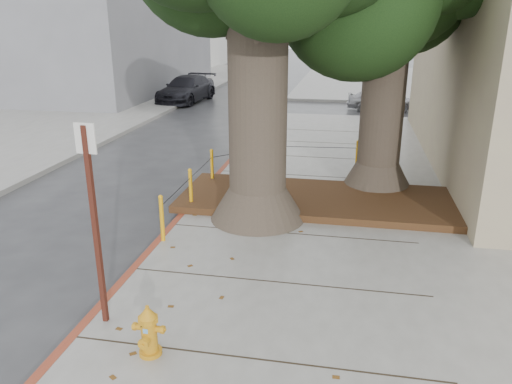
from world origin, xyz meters
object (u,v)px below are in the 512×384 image
signpost (94,215)px  car_dark (187,89)px  car_silver (380,99)px  car_red (474,101)px  fire_hydrant (149,331)px

signpost → car_dark: (-5.48, 20.32, -1.09)m
car_silver → car_red: (4.17, -0.59, 0.11)m
signpost → car_dark: bearing=107.5°
fire_hydrant → signpost: signpost is taller
car_red → signpost: bearing=152.2°
fire_hydrant → car_red: (7.92, 19.54, 0.16)m
car_silver → car_dark: 10.18m
fire_hydrant → car_dark: size_ratio=0.15×
fire_hydrant → car_red: size_ratio=0.18×
car_red → car_dark: car_dark is taller
car_silver → car_dark: size_ratio=0.68×
fire_hydrant → car_silver: bearing=80.0°
car_dark → car_red: bearing=0.9°
car_dark → car_silver: bearing=2.0°
fire_hydrant → signpost: (-0.92, 0.60, 1.28)m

